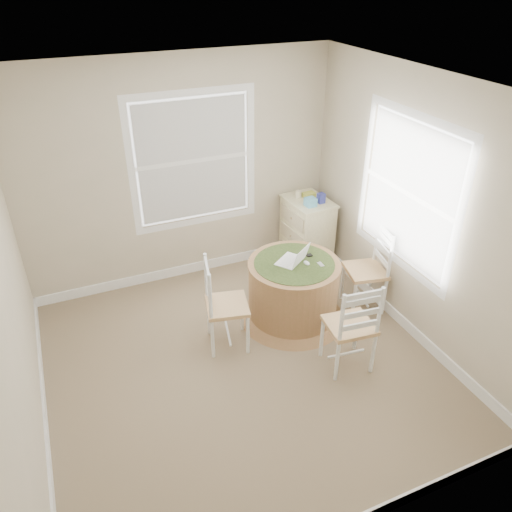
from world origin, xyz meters
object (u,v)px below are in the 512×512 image
chair_near (350,325)px  corner_chest (307,231)px  laptop (293,260)px  chair_left (227,305)px  chair_right (365,270)px  round_table (293,288)px

chair_near → corner_chest: 1.93m
laptop → corner_chest: 1.22m
chair_near → laptop: 0.93m
chair_left → chair_right: (1.60, -0.01, 0.00)m
chair_right → corner_chest: (-0.12, 1.12, -0.05)m
chair_left → corner_chest: 1.85m
chair_right → laptop: chair_right is taller
round_table → chair_near: 0.88m
chair_near → corner_chest: bearing=-100.1°
round_table → corner_chest: (0.69, 0.98, 0.05)m
chair_right → corner_chest: 1.12m
chair_left → chair_right: 1.60m
round_table → chair_left: bearing=-170.5°
chair_near → laptop: (-0.15, 0.89, 0.24)m
laptop → corner_chest: laptop is taller
laptop → chair_right: bearing=133.2°
round_table → laptop: size_ratio=2.89×
corner_chest → chair_left: bearing=-146.8°
chair_right → chair_left: bearing=-77.9°
round_table → chair_right: size_ratio=1.21×
round_table → chair_left: chair_left is taller
chair_left → chair_near: (0.93, -0.73, 0.00)m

